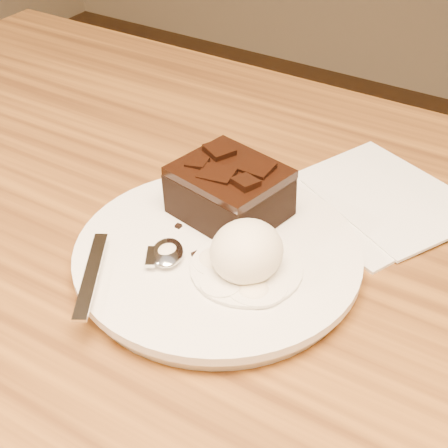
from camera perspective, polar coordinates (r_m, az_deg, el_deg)
The scene contains 8 objects.
plate at distance 0.57m, azimuth -0.53°, elevation -2.92°, with size 0.24×0.24×0.02m, color white.
brownie at distance 0.59m, azimuth 0.47°, elevation 2.49°, with size 0.09×0.08×0.04m, color black.
ice_cream_scoop at distance 0.53m, azimuth 1.93°, elevation -2.32°, with size 0.06×0.06×0.05m, color white.
melt_puddle at distance 0.54m, azimuth 1.89°, elevation -3.83°, with size 0.09×0.09×0.00m, color white.
spoon at distance 0.56m, azimuth -4.80°, elevation -2.56°, with size 0.03×0.15×0.01m, color silver, non-canonical shape.
napkin at distance 0.67m, azimuth 12.36°, elevation 2.15°, with size 0.16×0.16×0.01m, color white.
crumb_a at distance 0.56m, azimuth -2.40°, elevation -2.60°, with size 0.01×0.01×0.00m, color black.
crumb_b at distance 0.59m, azimuth -3.87°, elevation -0.18°, with size 0.01×0.01×0.00m, color black.
Camera 1 is at (0.23, -0.34, 1.13)m, focal length 54.16 mm.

